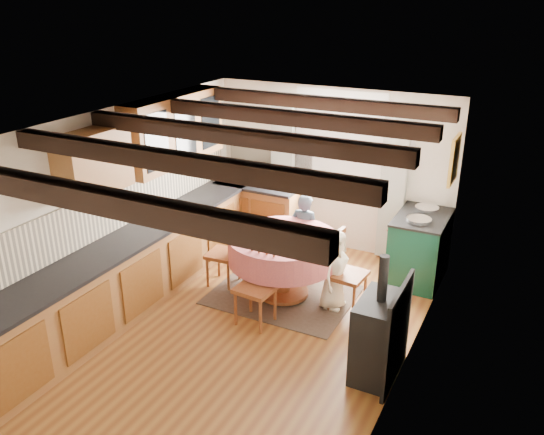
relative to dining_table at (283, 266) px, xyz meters
The scene contains 41 objects.
floor 1.10m from the dining_table, 92.73° to the right, with size 3.60×5.50×0.00m, color brown.
ceiling 2.23m from the dining_table, 92.73° to the right, with size 3.60×5.50×0.00m, color white.
wall_back 1.91m from the dining_table, 91.60° to the left, with size 3.60×0.00×2.40m, color silver.
wall_front 3.85m from the dining_table, 90.74° to the right, with size 3.60×0.00×2.40m, color silver.
wall_left 2.25m from the dining_table, 151.23° to the right, with size 0.00×5.50×2.40m, color silver.
wall_right 2.17m from the dining_table, 30.09° to the right, with size 0.00×5.50×2.40m, color silver.
beam_a 3.56m from the dining_table, 90.92° to the right, with size 3.60×0.16×0.16m, color black.
beam_b 2.77m from the dining_table, 91.38° to the right, with size 3.60×0.16×0.16m, color black.
beam_c 2.15m from the dining_table, 92.73° to the right, with size 3.60×0.16×0.16m, color black.
beam_d 1.90m from the dining_table, 162.78° to the right, with size 3.60×0.16×0.16m, color black.
beam_e 2.14m from the dining_table, 92.81° to the left, with size 3.60×0.16×0.16m, color black.
splash_left 2.11m from the dining_table, 158.64° to the right, with size 0.02×4.50×0.55m, color beige.
splash_back 2.16m from the dining_table, 121.44° to the left, with size 1.40×0.02×0.55m, color beige.
base_cabinet_left 1.85m from the dining_table, 146.75° to the right, with size 0.60×5.30×0.88m, color brown.
base_cabinet_back 1.81m from the dining_table, 127.43° to the left, with size 1.30×0.60×0.88m, color brown.
worktop_left 1.90m from the dining_table, 146.41° to the right, with size 0.64×5.30×0.04m, color black.
worktop_back 1.86m from the dining_table, 127.82° to the left, with size 1.30×0.64×0.04m, color black.
wall_cabinet_glass 2.28m from the dining_table, behind, with size 0.34×1.80×0.90m, color brown.
wall_cabinet_solid 2.60m from the dining_table, 141.92° to the right, with size 0.34×0.90×0.70m, color brown.
window_frame 2.09m from the dining_table, 88.28° to the left, with size 1.34×0.03×1.54m, color white.
window_pane 2.09m from the dining_table, 88.29° to the left, with size 1.20×0.01×1.40m, color white.
curtain_left 1.94m from the dining_table, 116.03° to the left, with size 0.35×0.10×2.10m, color #9DA39B.
curtain_right 1.99m from the dining_table, 61.13° to the left, with size 0.35×0.10×2.10m, color #9DA39B.
curtain_rod 2.42m from the dining_table, 88.19° to the left, with size 0.03×0.03×2.00m, color black.
wall_picture 2.50m from the dining_table, 36.74° to the left, with size 0.04×0.50×0.60m, color gold.
wall_plate 2.36m from the dining_table, 59.57° to the left, with size 0.30×0.30×0.02m, color silver.
rug 0.41m from the dining_table, behind, with size 1.76×1.37×0.01m, color #3D2F22.
dining_table is the anchor object (origin of this frame).
chair_near 0.72m from the dining_table, 90.98° to the right, with size 0.42×0.44×0.98m, color brown, non-canonical shape.
chair_left 0.85m from the dining_table, behind, with size 0.40×0.42×0.93m, color brown, non-canonical shape.
chair_right 0.84m from the dining_table, ahead, with size 0.42×0.44×0.99m, color brown, non-canonical shape.
aga_range 1.89m from the dining_table, 41.18° to the left, with size 0.65×1.01×0.93m, color #0E3D2B, non-canonical shape.
cast_iron_stove 1.85m from the dining_table, 33.11° to the right, with size 0.40×0.67×1.34m, color black, non-canonical shape.
child_far 0.71m from the dining_table, 91.15° to the left, with size 0.42×0.28×1.16m, color #354452.
child_right 0.67m from the dining_table, ahead, with size 0.50×0.32×1.01m, color white.
bowl_a 0.44m from the dining_table, 58.68° to the right, with size 0.21×0.21×0.05m, color silver.
bowl_b 0.49m from the dining_table, 69.99° to the right, with size 0.19×0.19×0.06m, color silver.
cup 0.48m from the dining_table, 41.87° to the left, with size 0.11×0.11×0.10m, color silver.
canister_tall 2.04m from the dining_table, 132.07° to the left, with size 0.15×0.15×0.27m, color #262628.
canister_wide 1.94m from the dining_table, 128.47° to the left, with size 0.20×0.20×0.22m, color #262628.
canister_slim 1.84m from the dining_table, 122.82° to the left, with size 0.11×0.11×0.31m, color #262628.
Camera 1 is at (2.76, -4.68, 3.65)m, focal length 37.05 mm.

